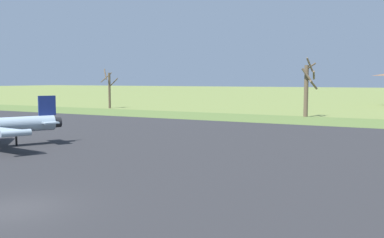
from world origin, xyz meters
name	(u,v)px	position (x,y,z in m)	size (l,w,h in m)	color
ground_plane	(13,210)	(0.00, 0.00, 0.00)	(600.00, 600.00, 0.00)	olive
asphalt_apron	(181,155)	(0.00, 14.32, 0.03)	(106.62, 47.75, 0.05)	#28282B
grass_verge_strip	(289,120)	(0.00, 44.20, 0.03)	(166.62, 12.00, 0.06)	#556B33
bare_tree_far_left	(109,88)	(-35.92, 52.15, 3.78)	(2.85, 2.73, 7.36)	brown
bare_tree_left_of_center	(307,87)	(1.09, 49.64, 4.22)	(2.14, 2.61, 8.40)	brown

